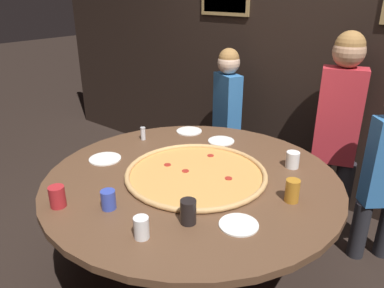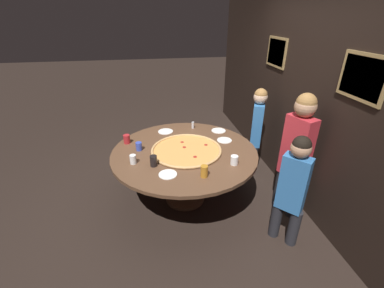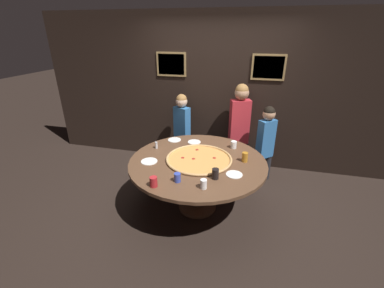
% 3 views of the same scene
% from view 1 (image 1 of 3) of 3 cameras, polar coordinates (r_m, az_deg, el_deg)
% --- Properties ---
extents(ground_plane, '(24.00, 24.00, 0.00)m').
position_cam_1_polar(ground_plane, '(2.70, 0.02, -18.96)').
color(ground_plane, black).
extents(back_wall, '(6.40, 0.08, 2.60)m').
position_cam_1_polar(back_wall, '(3.33, 16.92, 13.42)').
color(back_wall, black).
rests_on(back_wall, ground_plane).
extents(dining_table, '(1.78, 1.78, 0.74)m').
position_cam_1_polar(dining_table, '(2.33, 0.02, -7.36)').
color(dining_table, brown).
rests_on(dining_table, ground_plane).
extents(giant_pizza, '(0.86, 0.86, 0.03)m').
position_cam_1_polar(giant_pizza, '(2.27, 0.61, -4.51)').
color(giant_pizza, '#E0994C').
rests_on(giant_pizza, dining_table).
extents(drink_cup_far_right, '(0.07, 0.07, 0.11)m').
position_cam_1_polar(drink_cup_far_right, '(1.75, -7.72, -12.52)').
color(drink_cup_far_right, white).
rests_on(drink_cup_far_right, dining_table).
extents(drink_cup_by_shaker, '(0.08, 0.08, 0.12)m').
position_cam_1_polar(drink_cup_by_shaker, '(1.83, -0.57, -10.28)').
color(drink_cup_by_shaker, black).
rests_on(drink_cup_by_shaker, dining_table).
extents(drink_cup_far_left, '(0.08, 0.08, 0.10)m').
position_cam_1_polar(drink_cup_far_left, '(2.44, 15.07, -2.33)').
color(drink_cup_far_left, white).
rests_on(drink_cup_far_left, dining_table).
extents(drink_cup_front_edge, '(0.08, 0.08, 0.10)m').
position_cam_1_polar(drink_cup_front_edge, '(1.98, -12.63, -8.29)').
color(drink_cup_front_edge, '#384CB7').
rests_on(drink_cup_front_edge, dining_table).
extents(drink_cup_near_right, '(0.08, 0.08, 0.13)m').
position_cam_1_polar(drink_cup_near_right, '(2.06, 15.03, -6.89)').
color(drink_cup_near_right, '#BC7A23').
rests_on(drink_cup_near_right, dining_table).
extents(drink_cup_centre_back, '(0.08, 0.08, 0.11)m').
position_cam_1_polar(drink_cup_centre_back, '(2.07, -19.84, -7.56)').
color(drink_cup_centre_back, '#B22328').
rests_on(drink_cup_centre_back, dining_table).
extents(white_plate_near_front, '(0.20, 0.20, 0.01)m').
position_cam_1_polar(white_plate_near_front, '(2.96, -0.44, 1.98)').
color(white_plate_near_front, white).
rests_on(white_plate_near_front, dining_table).
extents(white_plate_right_side, '(0.21, 0.21, 0.01)m').
position_cam_1_polar(white_plate_right_side, '(2.55, -13.11, -2.21)').
color(white_plate_right_side, white).
rests_on(white_plate_right_side, dining_table).
extents(white_plate_beside_cup, '(0.19, 0.19, 0.01)m').
position_cam_1_polar(white_plate_beside_cup, '(1.85, 7.13, -12.11)').
color(white_plate_beside_cup, white).
rests_on(white_plate_beside_cup, dining_table).
extents(white_plate_far_back, '(0.19, 0.19, 0.01)m').
position_cam_1_polar(white_plate_far_back, '(2.78, 4.46, 0.47)').
color(white_plate_far_back, white).
rests_on(white_plate_far_back, dining_table).
extents(condiment_shaker, '(0.04, 0.04, 0.10)m').
position_cam_1_polar(condiment_shaker, '(2.81, -7.47, 1.61)').
color(condiment_shaker, silver).
rests_on(condiment_shaker, dining_table).
extents(diner_far_left, '(0.35, 0.25, 1.31)m').
position_cam_1_polar(diner_far_left, '(3.44, 5.33, 4.97)').
color(diner_far_left, '#232328').
rests_on(diner_far_left, ground_plane).
extents(diner_far_right, '(0.40, 0.26, 1.52)m').
position_cam_1_polar(diner_far_right, '(3.04, 21.35, 3.36)').
color(diner_far_right, '#232328').
rests_on(diner_far_right, ground_plane).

